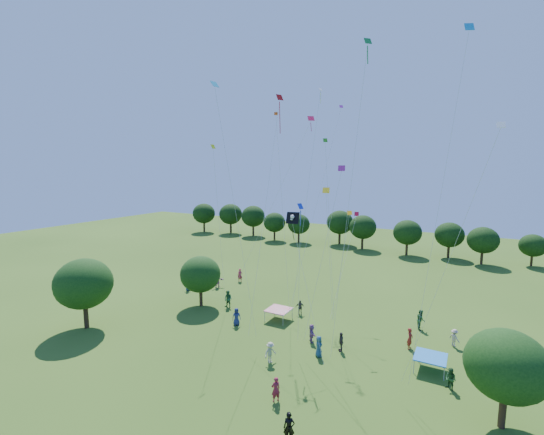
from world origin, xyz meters
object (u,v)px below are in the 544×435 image
at_px(near_tree_west, 84,284).
at_px(pirate_kite, 293,221).
at_px(near_tree_east, 507,366).
at_px(tent_red_stripe, 279,310).
at_px(man_in_black, 289,428).
at_px(tent_blue, 431,357).
at_px(red_high_kite, 275,139).
at_px(near_tree_north, 200,274).

height_order(near_tree_west, pirate_kite, pirate_kite).
relative_size(near_tree_east, tent_red_stripe, 2.64).
relative_size(near_tree_east, pirate_kite, 0.58).
bearing_deg(man_in_black, pirate_kite, 92.55).
distance_m(near_tree_west, tent_blue, 30.12).
bearing_deg(pirate_kite, near_tree_west, -160.70).
height_order(near_tree_east, pirate_kite, pirate_kite).
bearing_deg(near_tree_east, red_high_kite, 158.65).
bearing_deg(near_tree_north, near_tree_east, -12.72).
bearing_deg(near_tree_north, man_in_black, -37.46).
relative_size(near_tree_north, tent_red_stripe, 2.48).
bearing_deg(man_in_black, near_tree_north, 120.09).
relative_size(near_tree_west, tent_red_stripe, 2.99).
distance_m(near_tree_west, near_tree_north, 11.14).
bearing_deg(tent_red_stripe, red_high_kite, 147.81).
bearing_deg(pirate_kite, tent_blue, 7.24).
xyz_separation_m(near_tree_east, man_in_black, (-10.20, -6.98, -2.94)).
bearing_deg(man_in_black, red_high_kite, 98.83).
relative_size(tent_blue, red_high_kite, 0.11).
relative_size(tent_blue, pirate_kite, 0.22).
distance_m(near_tree_north, near_tree_east, 28.06).
bearing_deg(tent_red_stripe, near_tree_west, -145.43).
bearing_deg(tent_blue, red_high_kite, 168.64).
bearing_deg(tent_red_stripe, near_tree_east, -20.91).
bearing_deg(tent_red_stripe, tent_blue, -10.22).
bearing_deg(pirate_kite, near_tree_east, -11.74).
distance_m(near_tree_east, red_high_kite, 24.55).
distance_m(tent_blue, pirate_kite, 14.38).
bearing_deg(red_high_kite, near_tree_east, -21.35).
xyz_separation_m(man_in_black, red_high_kite, (-8.74, 14.38, 16.70)).
bearing_deg(near_tree_west, man_in_black, -9.10).
relative_size(near_tree_north, pirate_kite, 0.55).
height_order(near_tree_west, near_tree_east, near_tree_west).
xyz_separation_m(near_tree_west, man_in_black, (22.97, -3.68, -3.40)).
bearing_deg(tent_blue, man_in_black, -117.50).
bearing_deg(near_tree_west, tent_red_stripe, 34.57).
relative_size(tent_red_stripe, tent_blue, 1.00).
distance_m(near_tree_north, red_high_kite, 16.42).
bearing_deg(tent_red_stripe, man_in_black, -59.99).
relative_size(near_tree_north, red_high_kite, 0.27).
height_order(near_tree_east, man_in_black, near_tree_east).
bearing_deg(pirate_kite, man_in_black, -64.99).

